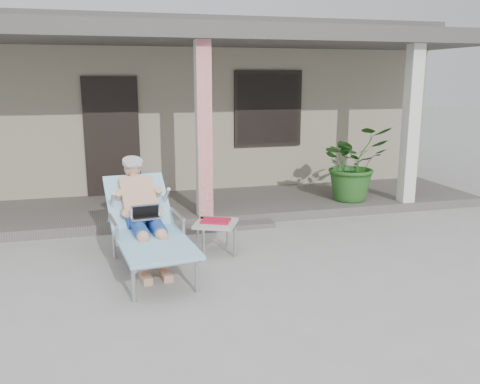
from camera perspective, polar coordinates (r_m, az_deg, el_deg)
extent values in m
plane|color=#9E9E99|center=(5.92, 0.14, -9.39)|extent=(60.00, 60.00, 0.00)
cube|color=gray|center=(11.90, -8.15, 9.10)|extent=(10.00, 5.00, 3.00)
cube|color=#474442|center=(11.91, -8.41, 17.04)|extent=(10.40, 5.40, 0.30)
cube|color=black|center=(9.32, -14.17, 6.02)|extent=(0.95, 0.06, 2.10)
cube|color=black|center=(9.76, 3.17, 9.32)|extent=(1.20, 0.06, 1.30)
cube|color=black|center=(9.76, 3.18, 9.32)|extent=(1.32, 0.05, 1.42)
cube|color=#605B56|center=(8.69, -5.03, -1.67)|extent=(10.00, 2.00, 0.15)
cube|color=red|center=(7.62, -4.11, 6.88)|extent=(0.22, 0.22, 2.61)
cube|color=silver|center=(8.96, 18.62, 7.13)|extent=(0.22, 0.22, 2.61)
cube|color=#474442|center=(8.44, -5.42, 17.11)|extent=(10.00, 2.30, 0.24)
cube|color=#605B56|center=(7.61, -3.51, -4.03)|extent=(2.00, 0.30, 0.07)
cylinder|color=#B7B7BC|center=(5.30, -11.86, -10.09)|extent=(0.05, 0.05, 0.39)
cylinder|color=#B7B7BC|center=(5.44, -4.87, -9.26)|extent=(0.05, 0.05, 0.39)
cylinder|color=#B7B7BC|center=(6.57, -13.94, -5.66)|extent=(0.05, 0.05, 0.39)
cylinder|color=#B7B7BC|center=(6.68, -8.28, -5.10)|extent=(0.05, 0.05, 0.39)
cube|color=#B7B7BC|center=(5.74, -9.54, -5.93)|extent=(0.81, 1.36, 0.03)
cube|color=#9CCDF2|center=(5.73, -9.55, -5.69)|extent=(0.91, 1.41, 0.04)
cube|color=#B7B7BC|center=(6.56, -11.37, -1.37)|extent=(0.73, 0.69, 0.52)
cube|color=#9CCDF2|center=(6.55, -11.39, -1.06)|extent=(0.84, 0.77, 0.59)
cylinder|color=#B4B4B7|center=(6.76, -12.03, 3.37)|extent=(0.29, 0.29, 0.14)
cube|color=silver|center=(6.11, -10.53, -2.79)|extent=(0.38, 0.29, 0.25)
cube|color=#B7B7B2|center=(6.52, -2.74, -3.54)|extent=(0.67, 0.67, 0.04)
cylinder|color=#B7B7BC|center=(6.35, -4.12, -6.00)|extent=(0.04, 0.04, 0.38)
cylinder|color=#B7B7BC|center=(6.44, -0.57, -5.71)|extent=(0.04, 0.04, 0.38)
cylinder|color=#B7B7BC|center=(6.73, -4.77, -4.92)|extent=(0.04, 0.04, 0.38)
cylinder|color=#B7B7BC|center=(6.81, -1.42, -4.67)|extent=(0.04, 0.04, 0.38)
cube|color=red|center=(6.51, -2.74, -3.24)|extent=(0.43, 0.39, 0.03)
cube|color=black|center=(6.63, -2.98, -2.98)|extent=(0.33, 0.17, 0.04)
imported|color=#26591E|center=(8.95, 12.60, 3.21)|extent=(1.22, 1.08, 1.29)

